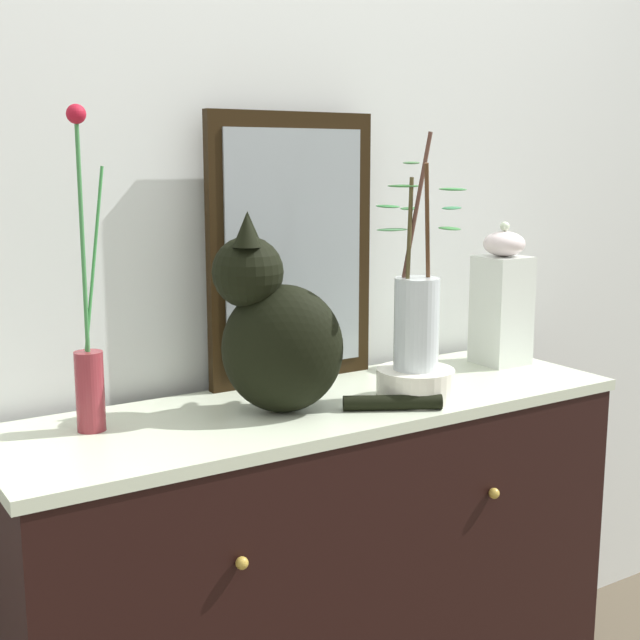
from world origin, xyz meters
The scene contains 8 objects.
wall_back centered at (0.00, 0.29, 1.30)m, with size 4.40×0.08×2.60m, color silver.
sideboard centered at (0.00, 0.00, 0.45)m, with size 1.39×0.45×0.91m.
mirror_leaning centered at (0.05, 0.19, 1.22)m, with size 0.42×0.03×0.62m.
cat_sitting centered at (-0.11, -0.01, 1.08)m, with size 0.45×0.31×0.41m.
vase_slim_green centered at (-0.48, 0.07, 1.05)m, with size 0.07×0.06×0.61m.
bowl_porcelain centered at (0.19, -0.09, 0.94)m, with size 0.17×0.17×0.07m, color white.
vase_glass_clear centered at (0.19, -0.09, 1.10)m, with size 0.18×0.21×0.50m.
jar_lidded_porcelain centered at (0.58, 0.06, 1.07)m, with size 0.12×0.12×0.36m.
Camera 1 is at (-0.97, -1.52, 1.42)m, focal length 48.59 mm.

